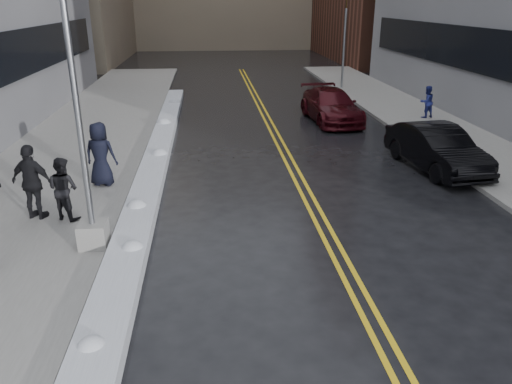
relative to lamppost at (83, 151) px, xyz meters
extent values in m
plane|color=black|center=(3.30, -2.00, -2.53)|extent=(160.00, 160.00, 0.00)
cube|color=gray|center=(-2.45, 8.00, -2.46)|extent=(5.50, 50.00, 0.15)
cube|color=gray|center=(13.30, 8.00, -2.46)|extent=(4.00, 50.00, 0.15)
cube|color=gold|center=(5.65, 8.00, -2.53)|extent=(0.12, 50.00, 0.01)
cube|color=gold|center=(5.95, 8.00, -2.53)|extent=(0.12, 50.00, 0.01)
cube|color=silver|center=(0.85, 6.00, -2.36)|extent=(0.90, 30.00, 0.34)
cube|color=gray|center=(0.00, 0.00, -2.08)|extent=(0.65, 0.65, 0.60)
cylinder|color=gray|center=(0.00, 0.00, 1.72)|extent=(0.14, 0.14, 7.00)
cylinder|color=maroon|center=(12.30, 8.00, -2.08)|extent=(0.24, 0.24, 0.60)
sphere|color=maroon|center=(12.30, 8.00, -1.78)|extent=(0.26, 0.26, 0.26)
cylinder|color=maroon|center=(12.30, 8.00, -2.03)|extent=(0.25, 0.10, 0.10)
cylinder|color=gray|center=(11.80, 22.00, 0.12)|extent=(0.14, 0.14, 5.00)
imported|color=#594C0C|center=(11.80, 22.00, 3.12)|extent=(0.16, 0.20, 1.00)
imported|color=black|center=(-1.07, 1.74, -1.53)|extent=(1.04, 0.96, 1.71)
imported|color=black|center=(-0.58, 4.33, -1.37)|extent=(1.11, 0.85, 2.03)
imported|color=black|center=(-1.86, 1.84, -1.36)|extent=(1.30, 0.86, 2.05)
imported|color=navy|center=(13.65, 12.70, -1.60)|extent=(0.90, 0.78, 1.56)
imported|color=black|center=(10.80, 5.20, -1.75)|extent=(2.25, 4.94, 1.57)
imported|color=#38090F|center=(8.90, 13.02, -1.76)|extent=(2.49, 5.45, 1.55)
camera|label=1|loc=(2.83, -11.05, 3.16)|focal=35.00mm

